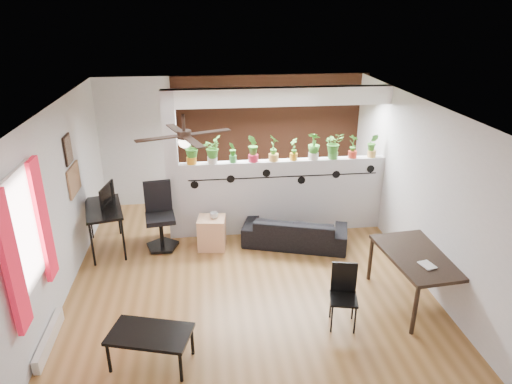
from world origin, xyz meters
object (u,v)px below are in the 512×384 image
at_px(potted_plant_0, 191,150).
at_px(potted_plant_3, 253,148).
at_px(ceiling_fan, 184,137).
at_px(computer_desk, 104,211).
at_px(office_chair, 160,220).
at_px(cube_shelf, 212,233).
at_px(coffee_table, 150,336).
at_px(sofa, 295,232).
at_px(potted_plant_8, 353,145).
at_px(cup, 214,215).
at_px(potted_plant_5, 294,148).
at_px(folding_chair, 344,289).
at_px(potted_plant_1, 212,149).
at_px(potted_plant_2, 233,152).
at_px(dining_table, 418,260).
at_px(potted_plant_4, 274,147).
at_px(potted_plant_6, 314,145).
at_px(potted_plant_7, 334,145).
at_px(potted_plant_9, 373,145).

relative_size(potted_plant_0, potted_plant_3, 0.99).
relative_size(ceiling_fan, computer_desk, 1.03).
bearing_deg(office_chair, cube_shelf, -9.25).
bearing_deg(coffee_table, ceiling_fan, 70.92).
xyz_separation_m(sofa, office_chair, (-2.27, 0.20, 0.25)).
bearing_deg(potted_plant_8, cup, -168.38).
bearing_deg(potted_plant_5, ceiling_fan, -134.61).
distance_m(cup, folding_chair, 2.68).
height_order(potted_plant_1, potted_plant_8, potted_plant_1).
xyz_separation_m(potted_plant_0, office_chair, (-0.57, -0.37, -1.10)).
bearing_deg(potted_plant_8, cube_shelf, -168.61).
relative_size(potted_plant_1, sofa, 0.27).
relative_size(potted_plant_5, cube_shelf, 0.70).
bearing_deg(cube_shelf, computer_desk, -177.98).
relative_size(potted_plant_3, cube_shelf, 0.85).
bearing_deg(computer_desk, ceiling_fan, -45.20).
bearing_deg(potted_plant_3, potted_plant_2, 180.00).
relative_size(computer_desk, folding_chair, 1.38).
bearing_deg(dining_table, potted_plant_4, 124.61).
relative_size(potted_plant_6, potted_plant_7, 1.02).
distance_m(potted_plant_3, folding_chair, 3.02).
distance_m(potted_plant_3, potted_plant_8, 1.76).
xyz_separation_m(potted_plant_2, dining_table, (2.33, -2.36, -0.88)).
bearing_deg(coffee_table, sofa, 49.67).
distance_m(potted_plant_9, cube_shelf, 3.19).
distance_m(potted_plant_6, sofa, 1.52).
height_order(potted_plant_1, potted_plant_5, potted_plant_1).
bearing_deg(sofa, potted_plant_9, -141.44).
distance_m(potted_plant_7, sofa, 1.65).
height_order(potted_plant_1, potted_plant_6, potted_plant_6).
height_order(potted_plant_0, potted_plant_9, potted_plant_0).
height_order(potted_plant_1, computer_desk, potted_plant_1).
bearing_deg(cup, ceiling_fan, -105.43).
bearing_deg(potted_plant_8, potted_plant_1, -180.00).
height_order(potted_plant_6, coffee_table, potted_plant_6).
height_order(potted_plant_6, office_chair, potted_plant_6).
xyz_separation_m(potted_plant_8, office_chair, (-3.38, -0.37, -1.08)).
bearing_deg(folding_chair, potted_plant_3, 107.60).
bearing_deg(potted_plant_0, office_chair, -146.89).
height_order(potted_plant_2, computer_desk, potted_plant_2).
xyz_separation_m(potted_plant_6, potted_plant_7, (0.35, -0.00, -0.00)).
bearing_deg(potted_plant_7, potted_plant_6, 180.00).
bearing_deg(cube_shelf, potted_plant_6, 23.09).
xyz_separation_m(potted_plant_1, potted_plant_7, (2.11, 0.00, 0.00)).
bearing_deg(potted_plant_3, potted_plant_8, 0.00).
bearing_deg(potted_plant_7, ceiling_fan, -144.00).
bearing_deg(potted_plant_9, potted_plant_5, 180.00).
bearing_deg(potted_plant_2, potted_plant_1, -180.00).
height_order(potted_plant_3, cube_shelf, potted_plant_3).
bearing_deg(potted_plant_4, potted_plant_6, 0.00).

